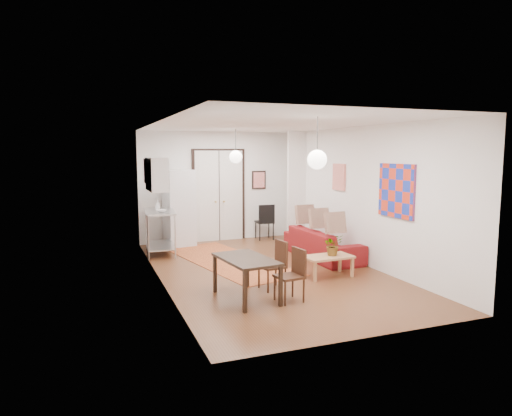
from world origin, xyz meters
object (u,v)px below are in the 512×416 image
object	(u,v)px
fridge	(179,208)
dining_table	(246,262)
coffee_table	(328,259)
dining_chair_far	(287,270)
sofa	(323,243)
dining_chair_near	(270,261)
kitchen_counter	(160,225)
black_side_chair	(263,218)

from	to	relation	value
fridge	dining_table	distance (m)	4.65
coffee_table	dining_chair_far	distance (m)	1.62
sofa	dining_chair_far	size ratio (longest dim) A/B	2.64
dining_table	dining_chair_near	size ratio (longest dim) A/B	1.55
fridge	dining_chair_far	bearing A→B (deg)	-89.14
coffee_table	kitchen_counter	xyz separation A→B (m)	(-2.67, 3.15, 0.32)
kitchen_counter	dining_table	distance (m)	3.92
sofa	dining_table	world-z (taller)	dining_table
dining_chair_far	dining_chair_near	bearing A→B (deg)	172.82
fridge	black_side_chair	world-z (taller)	fridge
sofa	coffee_table	xyz separation A→B (m)	(-0.68, -1.44, 0.03)
dining_chair_far	black_side_chair	size ratio (longest dim) A/B	0.87
dining_table	coffee_table	bearing A→B (deg)	20.08
coffee_table	fridge	size ratio (longest dim) A/B	0.49
coffee_table	kitchen_counter	size ratio (longest dim) A/B	0.69
dining_chair_near	black_side_chair	bearing A→B (deg)	152.83
dining_chair_near	dining_chair_far	distance (m)	0.70
dining_chair_near	black_side_chair	distance (m)	4.57
dining_table	dining_chair_far	bearing A→B (deg)	-24.08
sofa	dining_chair_far	world-z (taller)	dining_chair_far
fridge	coffee_table	bearing A→B (deg)	-70.41
sofa	fridge	bearing A→B (deg)	46.04
dining_chair_near	fridge	bearing A→B (deg)	-176.87
dining_chair_near	kitchen_counter	bearing A→B (deg)	-165.23
kitchen_counter	black_side_chair	bearing A→B (deg)	22.04
coffee_table	dining_chair_far	world-z (taller)	dining_chair_far
sofa	dining_chair_near	bearing A→B (deg)	129.18
dining_table	dining_chair_far	world-z (taller)	dining_chair_far
sofa	black_side_chair	distance (m)	2.64
coffee_table	fridge	distance (m)	4.48
coffee_table	dining_chair_near	bearing A→B (deg)	-168.61
coffee_table	fridge	world-z (taller)	fridge
kitchen_counter	dining_chair_far	xyz separation A→B (m)	(1.38, -4.11, -0.19)
dining_chair_far	black_side_chair	distance (m)	5.23
kitchen_counter	dining_chair_far	bearing A→B (deg)	-66.10
sofa	kitchen_counter	xyz separation A→B (m)	(-3.35, 1.72, 0.35)
fridge	dining_table	world-z (taller)	fridge
coffee_table	black_side_chair	bearing A→B (deg)	86.22
kitchen_counter	dining_chair_near	bearing A→B (deg)	-62.64
coffee_table	fridge	xyz separation A→B (m)	(-2.06, 3.94, 0.61)
sofa	dining_chair_far	bearing A→B (deg)	139.02
sofa	dining_table	distance (m)	3.35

